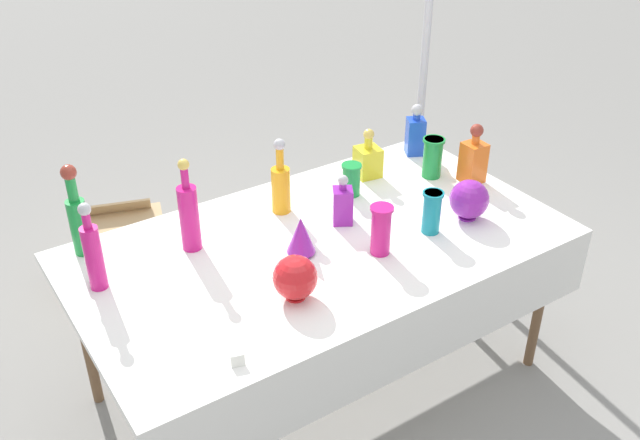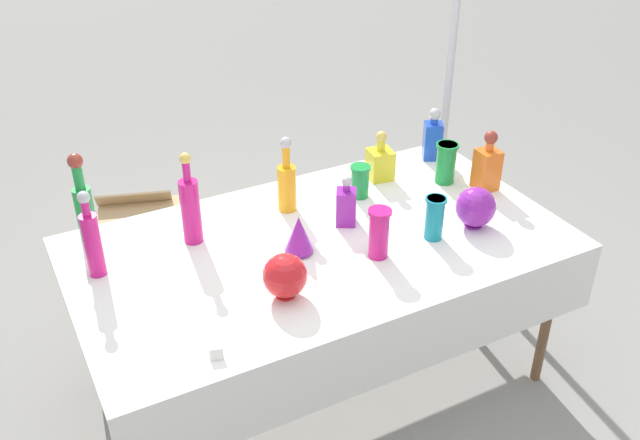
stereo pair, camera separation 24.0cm
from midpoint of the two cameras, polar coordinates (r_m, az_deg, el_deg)
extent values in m
plane|color=gray|center=(3.33, -2.11, -12.78)|extent=(40.00, 40.00, 0.00)
cube|color=white|center=(2.86, -2.40, -2.03)|extent=(1.96, 1.08, 0.03)
cube|color=white|center=(2.58, 4.08, -10.11)|extent=(1.96, 0.01, 0.30)
cylinder|color=brown|center=(3.29, 15.23, -6.36)|extent=(0.04, 0.04, 0.73)
cylinder|color=brown|center=(3.19, -20.39, -8.77)|extent=(0.04, 0.04, 0.73)
cylinder|color=brown|center=(3.80, 5.61, 0.31)|extent=(0.04, 0.04, 0.73)
cylinder|color=#198C38|center=(2.91, -20.93, -0.59)|extent=(0.07, 0.07, 0.23)
cylinder|color=#198C38|center=(2.84, -21.56, 2.27)|extent=(0.04, 0.04, 0.10)
sphere|color=maroon|center=(2.80, -21.83, 3.50)|extent=(0.06, 0.06, 0.06)
cylinder|color=#C61972|center=(2.69, -20.09, -2.96)|extent=(0.06, 0.06, 0.25)
cylinder|color=#C61972|center=(2.61, -20.71, -0.10)|extent=(0.03, 0.03, 0.06)
sphere|color=#B2B2B7|center=(2.59, -20.89, 0.74)|extent=(0.05, 0.05, 0.05)
cylinder|color=#C61972|center=(2.81, -12.83, 0.06)|extent=(0.08, 0.08, 0.27)
cylinder|color=#C61972|center=(2.72, -13.26, 3.24)|extent=(0.03, 0.03, 0.08)
sphere|color=gold|center=(2.70, -13.40, 4.28)|extent=(0.04, 0.04, 0.04)
cylinder|color=orange|center=(3.01, -5.42, 2.33)|extent=(0.08, 0.08, 0.20)
cylinder|color=orange|center=(2.94, -5.57, 4.87)|extent=(0.03, 0.03, 0.10)
sphere|color=#B2B2B7|center=(2.92, -5.63, 5.99)|extent=(0.05, 0.05, 0.05)
cube|color=blue|center=(3.52, 5.69, 6.62)|extent=(0.11, 0.11, 0.18)
cylinder|color=blue|center=(3.48, 5.78, 8.22)|extent=(0.04, 0.04, 0.03)
sphere|color=#B2B2B7|center=(3.46, 5.81, 8.71)|extent=(0.06, 0.06, 0.06)
cube|color=purple|center=(2.93, -0.52, 1.08)|extent=(0.11, 0.11, 0.15)
cylinder|color=purple|center=(2.89, -0.53, 2.66)|extent=(0.03, 0.03, 0.03)
sphere|color=#B2B2B7|center=(2.87, -0.53, 3.15)|extent=(0.04, 0.04, 0.04)
cube|color=orange|center=(3.30, 10.11, 4.52)|extent=(0.10, 0.10, 0.19)
cylinder|color=orange|center=(3.25, 10.30, 6.36)|extent=(0.04, 0.04, 0.05)
sphere|color=maroon|center=(3.23, 10.37, 7.01)|extent=(0.06, 0.06, 0.06)
cube|color=yellow|center=(3.30, 1.77, 4.62)|extent=(0.12, 0.12, 0.14)
cylinder|color=yellow|center=(3.26, 1.80, 6.15)|extent=(0.04, 0.04, 0.05)
sphere|color=gold|center=(3.24, 1.81, 6.82)|extent=(0.05, 0.05, 0.05)
cylinder|color=#198C38|center=(3.31, 6.95, 4.92)|extent=(0.09, 0.09, 0.19)
cylinder|color=#198C38|center=(3.27, 7.05, 6.32)|extent=(0.10, 0.10, 0.01)
cylinder|color=#198C38|center=(3.14, 0.34, 3.19)|extent=(0.08, 0.08, 0.15)
cylinder|color=#198C38|center=(3.11, 0.34, 4.30)|extent=(0.09, 0.09, 0.01)
cylinder|color=teal|center=(2.88, 6.59, 0.56)|extent=(0.07, 0.07, 0.18)
cylinder|color=teal|center=(2.84, 6.69, 2.04)|extent=(0.09, 0.09, 0.01)
cylinder|color=#C61972|center=(2.73, 2.40, -0.89)|extent=(0.08, 0.08, 0.21)
cylinder|color=#C61972|center=(2.68, 2.44, 0.86)|extent=(0.09, 0.09, 0.01)
cylinder|color=purple|center=(2.78, -3.98, -2.65)|extent=(0.06, 0.06, 0.01)
cone|color=purple|center=(2.74, -4.04, -1.25)|extent=(0.11, 0.11, 0.15)
cylinder|color=red|center=(2.56, -4.67, -6.19)|extent=(0.07, 0.07, 0.01)
sphere|color=red|center=(2.51, -4.75, -4.67)|extent=(0.16, 0.16, 0.16)
cylinder|color=purple|center=(3.04, 9.49, 0.18)|extent=(0.07, 0.07, 0.01)
sphere|color=purple|center=(3.00, 9.63, 1.60)|extent=(0.17, 0.17, 0.17)
cube|color=white|center=(2.30, -9.62, -11.16)|extent=(0.05, 0.03, 0.04)
cube|color=tan|center=(3.98, -17.03, -2.54)|extent=(0.52, 0.44, 0.37)
cube|color=tan|center=(3.95, -17.98, 0.86)|extent=(0.40, 0.18, 0.09)
cylinder|color=silver|center=(3.90, 6.62, 13.04)|extent=(0.04, 0.04, 2.20)
cylinder|color=#333338|center=(4.37, 5.77, -0.52)|extent=(0.18, 0.18, 0.04)
camera|label=1|loc=(0.12, -92.45, -1.50)|focal=40.00mm
camera|label=2|loc=(0.12, 87.55, 1.50)|focal=40.00mm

